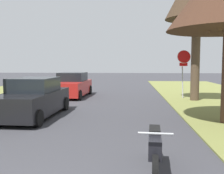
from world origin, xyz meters
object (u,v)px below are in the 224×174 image
parked_motorcycle (155,148)px  parked_sedan_red (72,86)px  parked_sedan_black (33,99)px  stop_sign_far (184,64)px

parked_motorcycle → parked_sedan_red: bearing=110.1°
parked_motorcycle → parked_sedan_black: bearing=130.5°
parked_sedan_black → parked_motorcycle: size_ratio=2.17×
parked_sedan_black → parked_sedan_red: same height
stop_sign_far → parked_motorcycle: stop_sign_far is taller
parked_sedan_red → stop_sign_far: bearing=-4.5°
stop_sign_far → parked_sedan_black: 9.49m
stop_sign_far → parked_sedan_black: bearing=-139.5°
parked_sedan_black → parked_sedan_red: 6.65m
parked_sedan_red → parked_motorcycle: (4.35, -11.86, -0.24)m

